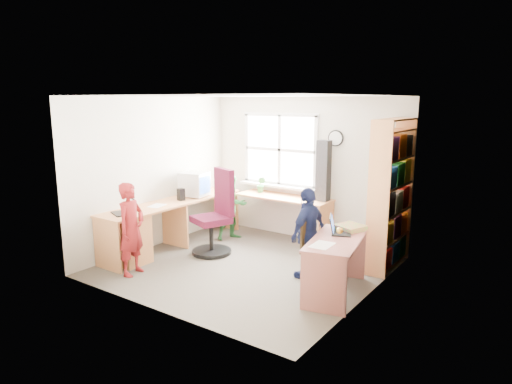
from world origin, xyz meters
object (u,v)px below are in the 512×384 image
Objects in this scene: bookshelf at (391,198)px; swivel_chair at (216,218)px; laptop_left at (125,210)px; person_red at (131,229)px; potted_plant at (261,185)px; laptop_right at (338,229)px; person_navy at (308,233)px; wooden_chair at (314,246)px; person_green at (232,207)px; crt_monitor at (194,184)px; right_desk at (336,254)px; l_desk at (166,226)px; cd_tower at (323,171)px.

swivel_chair is at bearing -158.27° from bookshelf.
laptop_left is 0.48m from person_red.
person_red is (-0.37, -2.58, -0.25)m from potted_plant.
person_navy reaches higher than laptop_right.
person_green reaches higher than wooden_chair.
crt_monitor is at bearing 167.33° from wooden_chair.
person_red is (-2.13, -1.22, 0.17)m from wooden_chair.
potted_plant is at bearing 94.05° from laptop_left.
crt_monitor is 1.74m from person_red.
person_navy reaches higher than person_green.
right_desk is 0.34m from laptop_right.
l_desk is at bearing -116.69° from swivel_chair.
wooden_chair is 0.20m from person_navy.
crt_monitor is 0.42× the size of person_green.
l_desk is 1.00m from crt_monitor.
crt_monitor is at bearing 0.92° from person_red.
cd_tower is at bearing 68.51° from swivel_chair.
cd_tower is at bearing 16.23° from crt_monitor.
laptop_right is (-0.30, -1.07, -0.25)m from bookshelf.
bookshelf reaches higher than l_desk.
person_green is at bearing 47.33° from laptop_right.
person_red is at bearing -76.39° from l_desk.
crt_monitor is 1.46m from laptop_left.
potted_plant reaches higher than laptop_left.
l_desk is 2.75m from right_desk.
crt_monitor is 2.88m from laptop_right.
laptop_right is (2.84, 0.99, -0.05)m from laptop_left.
right_desk is 2.04m from cd_tower.
laptop_left is at bearing -172.81° from person_green.
potted_plant is (-2.09, 1.36, 0.14)m from laptop_right.
l_desk is 2.41× the size of person_navy.
bookshelf is 2.61m from swivel_chair.
swivel_chair is 2.77× the size of crt_monitor.
swivel_chair reaches higher than right_desk.
laptop_left is at bearing 86.16° from laptop_right.
laptop_right is at bearing 8.50° from l_desk.
l_desk is 2.70m from laptop_right.
person_navy is at bearing -70.75° from cd_tower.
swivel_chair is at bearing 77.62° from laptop_left.
bookshelf is at bearing 148.30° from person_navy.
crt_monitor is at bearing -94.91° from person_navy.
wooden_chair is 2.27m from potted_plant.
person_navy reaches higher than potted_plant.
bookshelf is 1.60× the size of swivel_chair.
laptop_left is at bearing 47.86° from person_red.
bookshelf reaches higher than laptop_right.
cd_tower is (-1.22, 0.33, 0.23)m from bookshelf.
person_green is (-0.24, -0.53, -0.33)m from potted_plant.
l_desk is 1.89m from potted_plant.
laptop_right is (-0.09, 0.22, 0.24)m from right_desk.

